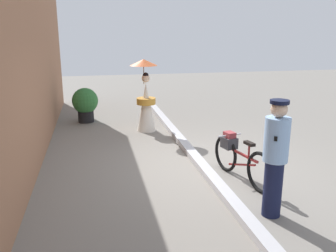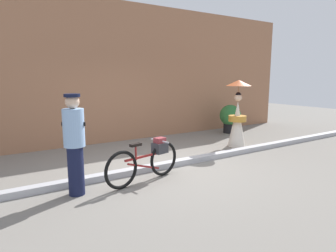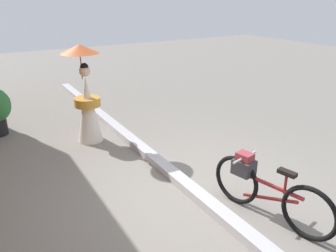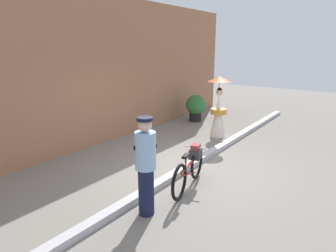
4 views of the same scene
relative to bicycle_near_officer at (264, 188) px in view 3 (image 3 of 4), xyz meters
name	(u,v)px [view 3 (image 3 of 4)]	position (x,y,z in m)	size (l,w,h in m)	color
ground_plane	(197,198)	(0.74, 0.48, -0.41)	(30.00, 30.00, 0.00)	gray
sidewalk_curb	(198,194)	(0.74, 0.48, -0.35)	(14.00, 0.20, 0.12)	#B2B2B7
bicycle_near_officer	(264,188)	(0.00, 0.00, 0.00)	(1.67, 0.53, 0.78)	black
person_with_parasol	(86,97)	(3.47, 1.12, 0.47)	(0.70, 0.70, 1.85)	silver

